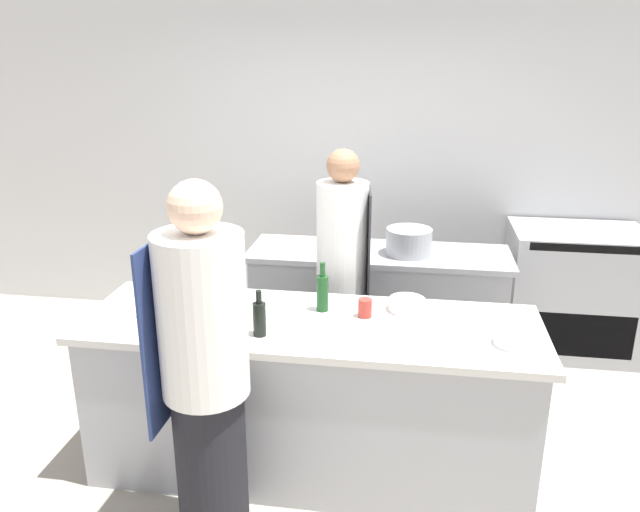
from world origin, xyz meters
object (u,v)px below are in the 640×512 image
object	(u,v)px
chef_at_prep_near	(205,377)
chef_at_stove	(342,280)
oven_range	(572,291)
bottle_vinegar	(182,308)
bottle_olive_oil	(322,292)
stockpot	(409,242)
cup	(365,308)
bottle_wine	(259,318)
bowl_prep_small	(407,305)
bowl_mixing_large	(514,340)

from	to	relation	value
chef_at_prep_near	chef_at_stove	bearing A→B (deg)	-15.87
oven_range	bottle_vinegar	size ratio (longest dim) A/B	3.89
chef_at_prep_near	bottle_olive_oil	bearing A→B (deg)	-25.17
stockpot	chef_at_stove	bearing A→B (deg)	-131.07
cup	bottle_wine	bearing A→B (deg)	-148.56
chef_at_stove	bowl_prep_small	distance (m)	0.67
stockpot	bottle_wine	bearing A→B (deg)	-116.88
chef_at_prep_near	stockpot	distance (m)	2.05
chef_at_prep_near	oven_range	bearing A→B (deg)	-39.66
chef_at_stove	cup	bearing A→B (deg)	11.28
bowl_prep_small	oven_range	bearing A→B (deg)	50.31
bottle_wine	bowl_prep_small	bearing A→B (deg)	30.40
oven_range	bowl_prep_small	distance (m)	2.03
bottle_vinegar	bowl_mixing_large	world-z (taller)	bottle_vinegar
oven_range	bowl_mixing_large	world-z (taller)	oven_range
chef_at_prep_near	bottle_wine	xyz separation A→B (m)	(0.14, 0.44, 0.11)
bottle_olive_oil	bowl_prep_small	world-z (taller)	bottle_olive_oil
stockpot	cup	bearing A→B (deg)	-100.88
chef_at_stove	stockpot	world-z (taller)	chef_at_stove
bottle_vinegar	bottle_wine	size ratio (longest dim) A/B	1.04
chef_at_prep_near	bowl_prep_small	distance (m)	1.23
bowl_prep_small	bowl_mixing_large	bearing A→B (deg)	-32.67
bowl_mixing_large	bowl_prep_small	world-z (taller)	bowl_prep_small
bottle_olive_oil	bowl_mixing_large	distance (m)	1.03
chef_at_stove	cup	xyz separation A→B (m)	(0.20, -0.64, 0.09)
bottle_olive_oil	bottle_vinegar	size ratio (longest dim) A/B	1.11
bottle_wine	chef_at_prep_near	bearing A→B (deg)	-108.13
chef_at_stove	bottle_wine	size ratio (longest dim) A/B	7.04
bottle_olive_oil	cup	xyz separation A→B (m)	(0.24, -0.05, -0.06)
chef_at_prep_near	bottle_wine	bearing A→B (deg)	-15.95
bowl_prep_small	bottle_vinegar	bearing A→B (deg)	-161.87
oven_range	chef_at_stove	world-z (taller)	chef_at_stove
bowl_mixing_large	bowl_prep_small	distance (m)	0.63
chef_at_prep_near	bowl_prep_small	xyz separation A→B (m)	(0.87, 0.87, 0.04)
bowl_prep_small	cup	world-z (taller)	cup
bottle_olive_oil	bottle_wine	size ratio (longest dim) A/B	1.16
bowl_prep_small	cup	xyz separation A→B (m)	(-0.22, -0.12, 0.02)
oven_range	chef_at_prep_near	size ratio (longest dim) A/B	0.55
cup	chef_at_stove	bearing A→B (deg)	107.28
bowl_mixing_large	cup	distance (m)	0.79
chef_at_prep_near	bowl_prep_small	size ratio (longest dim) A/B	8.97
chef_at_stove	bowl_mixing_large	size ratio (longest dim) A/B	8.64
bowl_mixing_large	stockpot	bearing A→B (deg)	112.05
oven_range	chef_at_stove	bearing A→B (deg)	-149.30
bowl_mixing_large	cup	size ratio (longest dim) A/B	1.95
stockpot	oven_range	bearing A→B (deg)	22.49
bottle_vinegar	chef_at_stove	bearing A→B (deg)	50.79
chef_at_stove	bowl_prep_small	bearing A→B (deg)	33.04
bottle_olive_oil	bowl_prep_small	size ratio (longest dim) A/B	1.41
oven_range	bottle_wine	size ratio (longest dim) A/B	4.05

